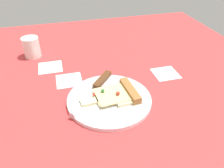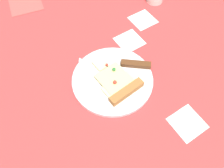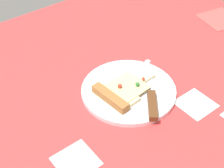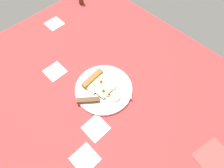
{
  "view_description": "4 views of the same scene",
  "coord_description": "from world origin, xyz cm",
  "px_view_note": "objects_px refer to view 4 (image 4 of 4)",
  "views": [
    {
      "loc": [
        61.16,
        -14.4,
        44.43
      ],
      "look_at": [
        5.95,
        0.09,
        3.95
      ],
      "focal_mm": 35.23,
      "sensor_mm": 36.0,
      "label": 1
    },
    {
      "loc": [
        30.84,
        30.78,
        60.83
      ],
      "look_at": [
        10.96,
        0.49,
        2.3
      ],
      "focal_mm": 35.31,
      "sensor_mm": 36.0,
      "label": 2
    },
    {
      "loc": [
        -41.32,
        44.11,
        62.96
      ],
      "look_at": [
        12.58,
        1.65,
        2.58
      ],
      "focal_mm": 53.3,
      "sensor_mm": 36.0,
      "label": 3
    },
    {
      "loc": [
        -18.75,
        -36.02,
        76.77
      ],
      "look_at": [
        12.41,
        -3.98,
        4.14
      ],
      "focal_mm": 30.65,
      "sensor_mm": 36.0,
      "label": 4
    }
  ],
  "objects_px": {
    "pizza_slice": "(99,84)",
    "napkin": "(216,160)",
    "plate": "(104,89)",
    "knife": "(99,99)"
  },
  "relations": [
    {
      "from": "plate",
      "to": "pizza_slice",
      "type": "height_order",
      "value": "pizza_slice"
    },
    {
      "from": "plate",
      "to": "napkin",
      "type": "distance_m",
      "value": 0.53
    },
    {
      "from": "plate",
      "to": "napkin",
      "type": "height_order",
      "value": "plate"
    },
    {
      "from": "pizza_slice",
      "to": "napkin",
      "type": "distance_m",
      "value": 0.56
    },
    {
      "from": "plate",
      "to": "napkin",
      "type": "xyz_separation_m",
      "value": [
        0.09,
        -0.52,
        -0.0
      ]
    },
    {
      "from": "pizza_slice",
      "to": "plate",
      "type": "bearing_deg",
      "value": 90.2
    },
    {
      "from": "plate",
      "to": "napkin",
      "type": "relative_size",
      "value": 2.02
    },
    {
      "from": "pizza_slice",
      "to": "napkin",
      "type": "relative_size",
      "value": 1.38
    },
    {
      "from": "plate",
      "to": "pizza_slice",
      "type": "distance_m",
      "value": 0.03
    },
    {
      "from": "plate",
      "to": "knife",
      "type": "relative_size",
      "value": 1.33
    }
  ]
}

